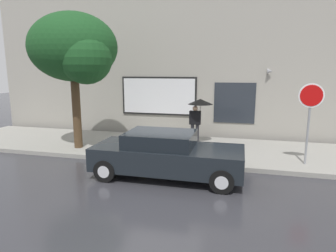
% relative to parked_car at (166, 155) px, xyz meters
% --- Properties ---
extents(ground_plane, '(60.00, 60.00, 0.00)m').
position_rel_parked_car_xyz_m(ground_plane, '(-0.22, -0.04, -0.68)').
color(ground_plane, '#333338').
extents(sidewalk, '(20.00, 4.00, 0.15)m').
position_rel_parked_car_xyz_m(sidewalk, '(-0.22, 2.96, -0.60)').
color(sidewalk, gray).
rests_on(sidewalk, ground).
extents(building_facade, '(20.00, 0.67, 7.00)m').
position_rel_parked_car_xyz_m(building_facade, '(-0.23, 5.46, 2.80)').
color(building_facade, '#9E998E').
rests_on(building_facade, ground).
extents(parked_car, '(4.38, 1.83, 1.36)m').
position_rel_parked_car_xyz_m(parked_car, '(0.00, 0.00, 0.00)').
color(parked_car, black).
rests_on(parked_car, ground).
extents(fire_hydrant, '(0.30, 0.44, 0.77)m').
position_rel_parked_car_xyz_m(fire_hydrant, '(-1.53, 2.07, -0.15)').
color(fire_hydrant, yellow).
rests_on(fire_hydrant, sidewalk).
extents(pedestrian_with_umbrella, '(1.02, 1.02, 1.84)m').
position_rel_parked_car_xyz_m(pedestrian_with_umbrella, '(0.40, 3.73, 0.95)').
color(pedestrian_with_umbrella, black).
rests_on(pedestrian_with_umbrella, sidewalk).
extents(street_tree, '(3.36, 2.86, 5.09)m').
position_rel_parked_car_xyz_m(street_tree, '(-3.91, 1.80, 3.19)').
color(street_tree, '#4C3823').
rests_on(street_tree, sidewalk).
extents(stop_sign, '(0.76, 0.10, 2.60)m').
position_rel_parked_car_xyz_m(stop_sign, '(4.17, 1.81, 1.31)').
color(stop_sign, gray).
rests_on(stop_sign, sidewalk).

